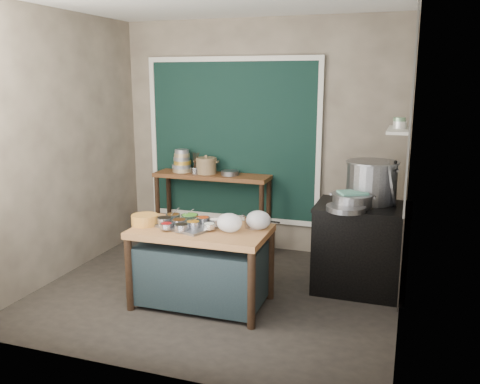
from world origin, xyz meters
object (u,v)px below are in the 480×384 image
(utensil_cup, at_px, (196,170))
(saucepan, at_px, (255,221))
(steamer, at_px, (352,200))
(prep_table, at_px, (202,267))
(ceramic_crock, at_px, (206,166))
(stock_pot, at_px, (372,182))
(back_counter, at_px, (213,211))
(stove_block, at_px, (361,249))
(yellow_basin, at_px, (145,220))
(condiment_tray, at_px, (187,226))

(utensil_cup, bearing_deg, saucepan, -48.39)
(steamer, bearing_deg, prep_table, -149.95)
(ceramic_crock, relative_size, stock_pot, 0.50)
(prep_table, xyz_separation_m, utensil_cup, (-0.71, 1.53, 0.62))
(prep_table, xyz_separation_m, back_counter, (-0.52, 1.58, 0.10))
(back_counter, xyz_separation_m, steamer, (1.80, -0.84, 0.47))
(utensil_cup, bearing_deg, stove_block, -17.91)
(yellow_basin, relative_size, stock_pot, 0.47)
(yellow_basin, height_order, utensil_cup, utensil_cup)
(back_counter, height_order, utensil_cup, utensil_cup)
(back_counter, bearing_deg, prep_table, -71.83)
(back_counter, bearing_deg, steamer, -25.00)
(stove_block, height_order, steamer, steamer)
(prep_table, height_order, saucepan, saucepan)
(saucepan, height_order, steamer, steamer)
(yellow_basin, xyz_separation_m, steamer, (1.83, 0.80, 0.15))
(saucepan, xyz_separation_m, steamer, (0.82, 0.54, 0.14))
(prep_table, xyz_separation_m, stove_block, (1.38, 0.85, 0.05))
(prep_table, distance_m, ceramic_crock, 1.81)
(stove_block, xyz_separation_m, saucepan, (-0.92, -0.65, 0.38))
(prep_table, relative_size, condiment_tray, 2.51)
(stove_block, distance_m, utensil_cup, 2.27)
(stock_pot, bearing_deg, stove_block, -109.36)
(prep_table, height_order, condiment_tray, condiment_tray)
(back_counter, relative_size, saucepan, 6.67)
(stove_block, bearing_deg, ceramic_crock, 159.87)
(prep_table, height_order, yellow_basin, yellow_basin)
(stove_block, bearing_deg, back_counter, 158.98)
(steamer, bearing_deg, condiment_tray, -151.97)
(ceramic_crock, distance_m, steamer, 2.05)
(prep_table, xyz_separation_m, yellow_basin, (-0.55, -0.06, 0.42))
(steamer, bearing_deg, utensil_cup, 158.49)
(condiment_tray, xyz_separation_m, steamer, (1.42, 0.75, 0.19))
(utensil_cup, xyz_separation_m, ceramic_crock, (0.12, 0.05, 0.05))
(utensil_cup, distance_m, stock_pot, 2.21)
(condiment_tray, bearing_deg, stock_pot, 32.88)
(saucepan, xyz_separation_m, utensil_cup, (-1.18, 1.33, 0.18))
(prep_table, height_order, back_counter, back_counter)
(stove_block, bearing_deg, saucepan, -144.81)
(condiment_tray, distance_m, utensil_cup, 1.66)
(prep_table, relative_size, steamer, 3.05)
(condiment_tray, relative_size, saucepan, 2.29)
(condiment_tray, height_order, utensil_cup, utensil_cup)
(ceramic_crock, relative_size, steamer, 0.65)
(utensil_cup, bearing_deg, stock_pot, -13.73)
(yellow_basin, relative_size, steamer, 0.62)
(condiment_tray, relative_size, steamer, 1.21)
(yellow_basin, bearing_deg, back_counter, 88.99)
(prep_table, height_order, utensil_cup, utensil_cup)
(back_counter, distance_m, stock_pot, 2.13)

